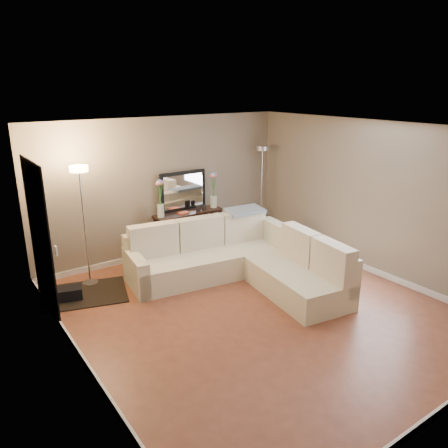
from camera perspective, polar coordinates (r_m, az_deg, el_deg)
floor at (r=6.54m, az=4.10°, el=-11.04°), size 5.00×5.50×0.01m
ceiling at (r=5.76m, az=4.68°, el=12.37°), size 5.00×5.50×0.01m
wall_back at (r=8.26m, az=-7.85°, el=4.73°), size 5.00×0.02×2.60m
wall_left at (r=4.92m, az=-19.03°, el=-5.25°), size 0.02×5.50×2.60m
wall_right at (r=7.80m, az=18.84°, el=3.16°), size 0.02×5.50×2.60m
baseboard_back at (r=8.60m, az=-7.42°, el=-3.43°), size 5.00×0.03×0.10m
baseboard_front at (r=5.07m, az=25.50°, el=-21.81°), size 5.00×0.03×0.10m
baseboard_left at (r=5.52m, az=-17.41°, el=-17.25°), size 0.03×5.50×0.10m
baseboard_right at (r=8.17m, az=17.86°, el=-5.37°), size 0.03×5.50×0.10m
doorway at (r=6.55m, az=-22.89°, el=-1.83°), size 0.02×1.20×2.20m
switch_plate at (r=5.73m, az=-21.09°, el=-3.27°), size 0.02×0.08×0.12m
sectional_sofa at (r=7.30m, az=1.96°, el=-4.65°), size 2.86×3.00×0.97m
throw_blanket at (r=7.87m, az=2.74°, el=1.78°), size 0.73×0.47×0.09m
console_table at (r=8.35m, az=-5.09°, el=-0.93°), size 1.36×0.37×0.84m
leaning_mirror at (r=8.33m, az=-5.36°, el=4.31°), size 0.97×0.05×0.76m
table_decor at (r=8.24m, az=-4.56°, el=1.64°), size 0.58×0.13×0.14m
flower_vase_left at (r=7.94m, az=-8.32°, el=2.90°), size 0.15×0.13×0.72m
flower_vase_right at (r=8.50m, az=-1.37°, el=4.08°), size 0.15×0.13×0.72m
floor_lamp_lit at (r=7.14m, az=-18.03°, el=2.66°), size 0.34×0.34×1.96m
floor_lamp_unlit at (r=9.14m, az=4.95°, el=6.58°), size 0.32×0.32×1.95m
charcoal_rug at (r=7.26m, az=-17.77°, el=-8.70°), size 1.50×1.28×0.02m
black_bag at (r=7.16m, az=-19.47°, el=-8.70°), size 0.42×0.35×0.23m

